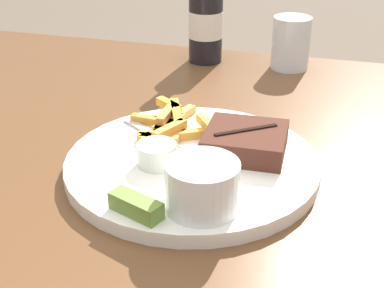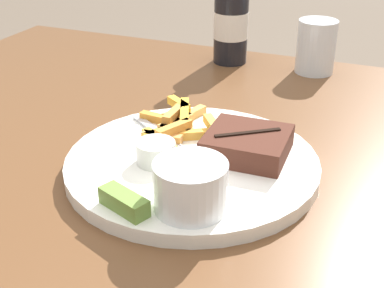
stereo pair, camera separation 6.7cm
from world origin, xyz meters
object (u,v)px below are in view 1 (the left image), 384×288
object	(u,v)px
dinner_plate	(192,164)
steak_portion	(245,141)
coleslaw_cup	(202,183)
pickle_spear	(136,206)
drinking_glass	(291,43)
fork_utensil	(152,134)
beer_bottle	(206,22)
dipping_sauce_cup	(157,153)

from	to	relation	value
dinner_plate	steak_portion	size ratio (longest dim) A/B	3.07
coleslaw_cup	pickle_spear	size ratio (longest dim) A/B	1.23
coleslaw_cup	drinking_glass	xyz separation A→B (m)	(0.03, 0.53, 0.00)
steak_portion	fork_utensil	bearing A→B (deg)	175.19
coleslaw_cup	beer_bottle	distance (m)	0.55
dipping_sauce_cup	pickle_spear	xyz separation A→B (m)	(0.01, -0.11, -0.01)
steak_portion	drinking_glass	size ratio (longest dim) A/B	1.06
dipping_sauce_cup	pickle_spear	distance (m)	0.11
fork_utensil	coleslaw_cup	bearing A→B (deg)	-19.68
steak_portion	coleslaw_cup	size ratio (longest dim) A/B	1.30
coleslaw_cup	steak_portion	bearing A→B (deg)	81.66
pickle_spear	fork_utensil	xyz separation A→B (m)	(-0.05, 0.18, -0.01)
drinking_glass	steak_portion	bearing A→B (deg)	-91.55
dinner_plate	fork_utensil	world-z (taller)	fork_utensil
dinner_plate	dipping_sauce_cup	size ratio (longest dim) A/B	6.56
dinner_plate	steak_portion	distance (m)	0.08
coleslaw_cup	dipping_sauce_cup	world-z (taller)	coleslaw_cup
pickle_spear	fork_utensil	world-z (taller)	pickle_spear
fork_utensil	beer_bottle	world-z (taller)	beer_bottle
fork_utensil	drinking_glass	xyz separation A→B (m)	(0.14, 0.38, 0.03)
steak_portion	beer_bottle	distance (m)	0.42
fork_utensil	drinking_glass	distance (m)	0.41
coleslaw_cup	drinking_glass	distance (m)	0.54
dinner_plate	dipping_sauce_cup	xyz separation A→B (m)	(-0.04, -0.03, 0.02)
dinner_plate	drinking_glass	distance (m)	0.44
dinner_plate	pickle_spear	distance (m)	0.14
drinking_glass	fork_utensil	bearing A→B (deg)	-110.51
steak_portion	pickle_spear	bearing A→B (deg)	-116.42
pickle_spear	drinking_glass	bearing A→B (deg)	80.42
coleslaw_cup	drinking_glass	bearing A→B (deg)	86.66
steak_portion	dinner_plate	bearing A→B (deg)	-149.38
steak_portion	dipping_sauce_cup	size ratio (longest dim) A/B	2.14
pickle_spear	drinking_glass	world-z (taller)	drinking_glass
fork_utensil	beer_bottle	size ratio (longest dim) A/B	0.54
dipping_sauce_cup	drinking_glass	distance (m)	0.47
drinking_glass	pickle_spear	bearing A→B (deg)	-99.58
steak_portion	drinking_glass	world-z (taller)	drinking_glass
steak_portion	beer_bottle	xyz separation A→B (m)	(-0.16, 0.39, 0.04)
coleslaw_cup	pickle_spear	xyz separation A→B (m)	(-0.06, -0.03, -0.02)
beer_bottle	drinking_glass	world-z (taller)	beer_bottle
coleslaw_cup	fork_utensil	size ratio (longest dim) A/B	0.68
beer_bottle	dinner_plate	bearing A→B (deg)	-77.50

